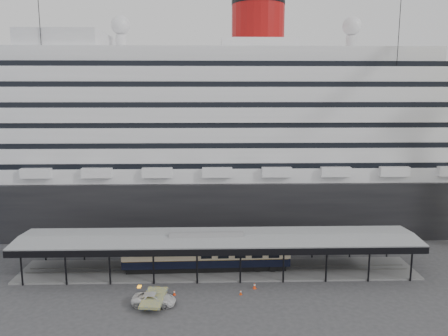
# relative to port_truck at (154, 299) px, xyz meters

# --- Properties ---
(ground) EXTENTS (200.00, 200.00, 0.00)m
(ground) POSITION_rel_port_truck_xyz_m (7.87, 5.00, -0.73)
(ground) COLOR #323235
(ground) RESTS_ON ground
(cruise_ship) EXTENTS (130.00, 30.00, 43.90)m
(cruise_ship) POSITION_rel_port_truck_xyz_m (7.92, 37.00, 17.62)
(cruise_ship) COLOR black
(cruise_ship) RESTS_ON ground
(platform_canopy) EXTENTS (56.00, 9.18, 5.30)m
(platform_canopy) POSITION_rel_port_truck_xyz_m (7.87, 10.00, 1.63)
(platform_canopy) COLOR slate
(platform_canopy) RESTS_ON ground
(port_truck) EXTENTS (5.41, 2.82, 1.46)m
(port_truck) POSITION_rel_port_truck_xyz_m (0.00, 0.00, 0.00)
(port_truck) COLOR silver
(port_truck) RESTS_ON ground
(pullman_carriage) EXTENTS (23.64, 3.66, 23.14)m
(pullman_carriage) POSITION_rel_port_truck_xyz_m (6.19, 10.00, 2.07)
(pullman_carriage) COLOR black
(pullman_carriage) RESTS_ON ground
(traffic_cone_left) EXTENTS (0.43, 0.43, 0.69)m
(traffic_cone_left) POSITION_rel_port_truck_xyz_m (2.21, 2.54, -0.39)
(traffic_cone_left) COLOR #F33B0D
(traffic_cone_left) RESTS_ON ground
(traffic_cone_mid) EXTENTS (0.43, 0.43, 0.66)m
(traffic_cone_mid) POSITION_rel_port_truck_xyz_m (10.59, 2.43, -0.40)
(traffic_cone_mid) COLOR #D13E0B
(traffic_cone_mid) RESTS_ON ground
(traffic_cone_right) EXTENTS (0.56, 0.56, 0.82)m
(traffic_cone_right) POSITION_rel_port_truck_xyz_m (12.51, 4.11, -0.32)
(traffic_cone_right) COLOR #F43C0D
(traffic_cone_right) RESTS_ON ground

